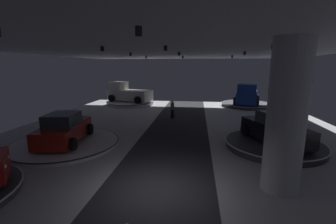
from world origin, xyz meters
The scene contains 12 objects.
ground centered at (0.00, 0.00, -0.02)m, with size 24.00×44.00×0.06m.
ceiling_with_spotlights centered at (0.00, 0.00, 5.55)m, with size 24.00×44.00×0.39m.
column_right centered at (4.53, 0.66, 2.75)m, with size 1.32×1.32×5.50m.
display_platform_deep_right centered at (7.09, 19.19, 0.21)m, with size 5.68×5.68×0.37m.
pickup_truck_deep_right centered at (7.02, 18.88, 1.31)m, with size 3.65×5.65×2.30m.
display_platform_mid_right centered at (5.73, 5.20, 0.20)m, with size 5.32×5.32×0.37m.
display_car_mid_right centered at (5.74, 5.17, 1.14)m, with size 3.21×4.55×1.71m.
display_platform_mid_left centered at (-6.13, 4.06, 0.14)m, with size 6.05×6.05×0.24m.
display_car_mid_left centered at (-6.12, 4.03, 1.00)m, with size 2.74×4.43×1.71m.
display_platform_deep_left centered at (-6.65, 18.71, 0.21)m, with size 5.68×5.68×0.38m.
pickup_truck_deep_left centered at (-6.96, 18.81, 1.31)m, with size 5.69×3.92×2.30m.
visitor_walking_near centered at (-0.75, 11.89, 0.91)m, with size 0.32×0.32×1.59m.
Camera 1 is at (1.39, -7.58, 4.53)m, focal length 24.17 mm.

